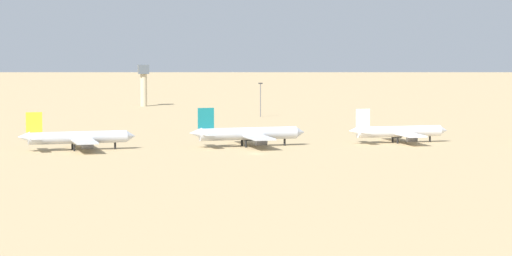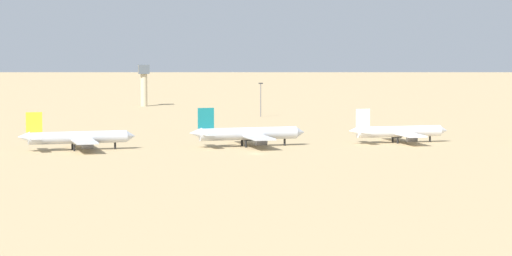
{
  "view_description": "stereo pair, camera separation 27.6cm",
  "coord_description": "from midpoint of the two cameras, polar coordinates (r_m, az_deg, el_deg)",
  "views": [
    {
      "loc": [
        -56.61,
        -348.31,
        37.68
      ],
      "look_at": [
        3.44,
        20.54,
        6.0
      ],
      "focal_mm": 83.47,
      "sensor_mm": 36.0,
      "label": 1
    },
    {
      "loc": [
        -56.34,
        -348.36,
        37.68
      ],
      "look_at": [
        3.44,
        20.54,
        6.0
      ],
      "focal_mm": 83.47,
      "sensor_mm": 36.0,
      "label": 2
    }
  ],
  "objects": [
    {
      "name": "ground",
      "position": [
        354.89,
        -0.04,
        -1.25
      ],
      "size": [
        4000.0,
        4000.0,
        0.0
      ],
      "primitive_type": "plane",
      "color": "tan"
    },
    {
      "name": "ridge_center",
      "position": [
        1412.69,
        -0.52,
        6.11
      ],
      "size": [
        234.37,
        223.99,
        137.71
      ],
      "primitive_type": "pyramid",
      "rotation": [
        0.0,
        0.0,
        0.06
      ],
      "color": "gray",
      "rests_on": "ground"
    },
    {
      "name": "ridge_east",
      "position": [
        1584.29,
        11.48,
        5.09
      ],
      "size": [
        439.43,
        344.14,
        94.2
      ],
      "primitive_type": "pyramid",
      "rotation": [
        0.0,
        0.0,
        -0.15
      ],
      "color": "#85735C",
      "rests_on": "ground"
    },
    {
      "name": "parked_jet_yellow_3",
      "position": [
        368.97,
        -8.61,
        -0.46
      ],
      "size": [
        36.35,
        30.81,
        12.01
      ],
      "rotation": [
        0.0,
        0.0,
        0.12
      ],
      "color": "silver",
      "rests_on": "ground"
    },
    {
      "name": "parked_jet_teal_4",
      "position": [
        375.97,
        -0.44,
        -0.28
      ],
      "size": [
        38.04,
        32.24,
        12.56
      ],
      "rotation": [
        0.0,
        0.0,
        0.12
      ],
      "color": "silver",
      "rests_on": "ground"
    },
    {
      "name": "parked_jet_white_5",
      "position": [
        390.82,
        6.8,
        -0.17
      ],
      "size": [
        34.49,
        29.15,
        11.39
      ],
      "rotation": [
        0.0,
        0.0,
        0.1
      ],
      "color": "white",
      "rests_on": "ground"
    },
    {
      "name": "control_tower",
      "position": [
        570.95,
        -5.42,
        2.25
      ],
      "size": [
        5.2,
        5.2,
        19.94
      ],
      "color": "#C6B793",
      "rests_on": "ground"
    },
    {
      "name": "light_pole_west",
      "position": [
        500.65,
        0.2,
        1.49
      ],
      "size": [
        1.8,
        0.5,
        14.44
      ],
      "color": "#59595E",
      "rests_on": "ground"
    }
  ]
}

